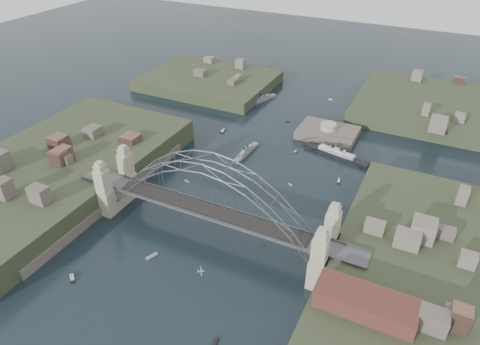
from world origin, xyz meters
The scene contains 23 objects.
ground centered at (0.00, 0.00, 0.00)m, with size 500.00×500.00×0.00m, color black.
bridge centered at (0.00, 0.00, 12.32)m, with size 84.00×13.80×24.60m.
shore_west centered at (-57.32, 0.00, 1.97)m, with size 50.50×90.00×12.00m.
shore_east centered at (57.32, 0.00, 1.97)m, with size 50.50×90.00×12.00m.
headland_nw centered at (-55.00, 95.00, 0.50)m, with size 60.00×45.00×9.00m, color #313A23.
headland_ne centered at (50.00, 110.00, 0.75)m, with size 70.00×55.00×9.50m, color #313A23.
fort_island centered at (12.00, 70.00, -0.34)m, with size 22.00×16.00×9.40m.
wharf_shed centered at (44.00, -14.00, 10.00)m, with size 20.00×8.00×4.00m, color #592D26.
naval_cruiser_near centered at (-10.35, 43.70, 0.73)m, with size 3.02×15.80×4.71m.
naval_cruiser_far centered at (-24.06, 89.80, 0.82)m, with size 7.73×15.30×5.27m.
ocean_liner centered at (19.31, 56.37, 0.94)m, with size 24.79×8.46×6.05m.
aeroplane centered at (8.34, -19.18, 7.37)m, with size 1.77×2.39×0.40m.
small_boat_a centered at (-19.85, 19.05, 0.15)m, with size 2.46×1.62×0.45m.
small_boat_b centered at (11.13, 32.20, 0.15)m, with size 1.94×1.30×0.45m.
small_boat_c centered at (-9.53, -14.31, 0.15)m, with size 2.20×3.45×0.45m.
small_boat_d centered at (24.60, 40.85, 0.88)m, with size 1.14×2.40×2.38m.
small_boat_e centered at (-26.01, 55.43, 0.28)m, with size 1.64×3.58×1.43m.
small_boat_f centered at (5.27, 52.94, 0.30)m, with size 0.89×1.72×1.43m.
small_boat_g centered at (17.57, -29.62, 0.15)m, with size 1.16×2.74×0.45m.
small_boat_h centered at (-6.28, 74.75, 0.15)m, with size 1.89×1.02×0.45m.
small_boat_i centered at (30.12, 13.18, 0.15)m, with size 2.42×1.74×0.45m.
small_boat_j centered at (-22.46, -29.10, 0.28)m, with size 3.14×2.83×1.43m.
small_boat_k centered at (3.21, 104.05, 0.29)m, with size 2.13×0.96×1.43m.
Camera 1 is at (47.36, -77.94, 79.38)m, focal length 32.45 mm.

